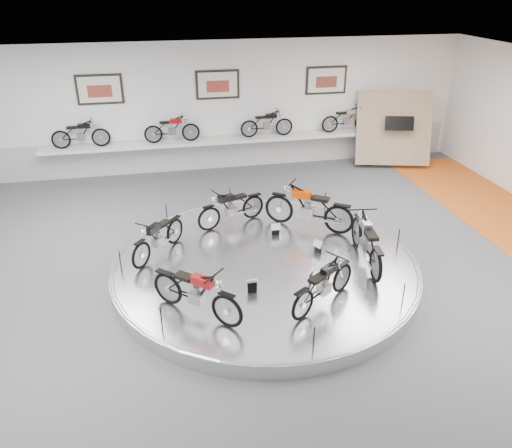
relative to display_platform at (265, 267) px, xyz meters
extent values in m
plane|color=#4D4D4F|center=(0.00, -0.30, -0.15)|extent=(16.00, 16.00, 0.00)
plane|color=white|center=(0.00, -0.30, 3.85)|extent=(16.00, 16.00, 0.00)
plane|color=white|center=(0.00, 6.70, 1.85)|extent=(16.00, 0.00, 16.00)
cube|color=#BCBCBA|center=(0.00, 6.68, 0.40)|extent=(15.68, 0.04, 1.10)
cylinder|color=silver|center=(0.00, 0.00, 0.00)|extent=(6.40, 6.40, 0.30)
torus|color=#B2B2BA|center=(0.00, 0.00, 0.12)|extent=(6.40, 6.40, 0.10)
cube|color=silver|center=(0.00, 6.40, 0.85)|extent=(11.00, 0.55, 0.10)
cube|color=beige|center=(-3.50, 6.66, 2.55)|extent=(1.35, 0.06, 0.88)
cube|color=beige|center=(0.00, 6.66, 2.55)|extent=(1.35, 0.06, 0.88)
cube|color=beige|center=(3.50, 6.66, 2.55)|extent=(1.35, 0.06, 0.88)
cube|color=tan|center=(5.60, 5.80, 1.10)|extent=(2.56, 1.52, 2.30)
camera|label=1|loc=(-2.05, -8.84, 5.55)|focal=35.00mm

